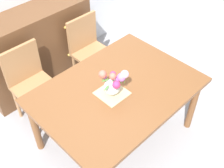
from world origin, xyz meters
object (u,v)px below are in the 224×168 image
(chair_right, at_px, (89,48))
(dining_table, at_px, (117,95))
(chair_left, at_px, (30,80))
(flower_vase, at_px, (113,83))
(dresser, at_px, (37,49))

(chair_right, bearing_deg, dining_table, 64.90)
(chair_left, xyz_separation_m, flower_vase, (0.34, -0.91, 0.34))
(dresser, bearing_deg, dining_table, -88.10)
(chair_right, xyz_separation_m, dresser, (-0.46, 0.44, -0.02))
(chair_right, height_order, flower_vase, flower_vase)
(dresser, bearing_deg, flower_vase, -91.32)
(chair_left, height_order, chair_right, same)
(chair_left, distance_m, chair_right, 0.83)
(chair_right, xyz_separation_m, flower_vase, (-0.49, -0.91, 0.34))
(dining_table, height_order, flower_vase, flower_vase)
(chair_right, bearing_deg, chair_left, 0.00)
(dining_table, xyz_separation_m, chair_right, (0.42, 0.89, -0.13))
(flower_vase, bearing_deg, chair_left, 110.54)
(dining_table, xyz_separation_m, dresser, (-0.04, 1.33, -0.15))
(dresser, height_order, flower_vase, flower_vase)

